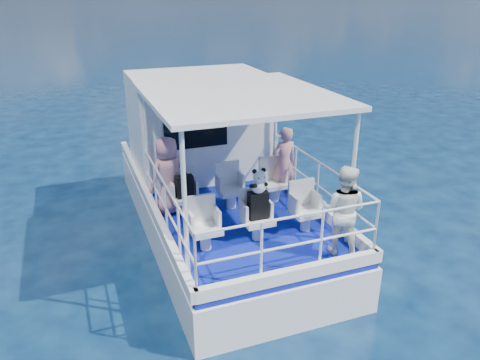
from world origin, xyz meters
name	(u,v)px	position (x,y,z in m)	size (l,w,h in m)	color
ground	(235,253)	(0.00, 0.00, 0.00)	(2000.00, 2000.00, 0.00)	#071935
hull	(219,230)	(0.00, 1.00, 0.00)	(3.00, 7.00, 1.60)	white
deck	(218,193)	(0.00, 1.00, 0.85)	(2.90, 6.90, 0.10)	#091588
cabin	(199,124)	(0.00, 2.30, 2.00)	(2.85, 2.00, 2.20)	white
canopy	(238,95)	(0.00, -0.20, 3.14)	(3.00, 3.20, 0.08)	white
canopy_posts	(239,161)	(0.00, -0.25, 2.00)	(2.77, 2.97, 2.20)	white
railings	(246,199)	(0.00, -0.58, 1.40)	(2.84, 3.59, 1.00)	white
seat_port_fwd	(185,205)	(-0.90, 0.20, 1.09)	(0.48, 0.46, 0.38)	silver
seat_center_fwd	(231,198)	(0.00, 0.20, 1.09)	(0.48, 0.46, 0.38)	silver
seat_stbd_fwd	(274,191)	(0.90, 0.20, 1.09)	(0.48, 0.46, 0.38)	silver
seat_port_aft	(205,238)	(-0.90, -1.10, 1.09)	(0.48, 0.46, 0.38)	silver
seat_center_aft	(257,228)	(0.00, -1.10, 1.09)	(0.48, 0.46, 0.38)	silver
seat_stbd_aft	(306,220)	(0.90, -1.10, 1.09)	(0.48, 0.46, 0.38)	silver
passenger_port_fwd	(168,176)	(-1.14, 0.41, 1.63)	(0.54, 0.39, 1.46)	#C37E8A
passenger_stbd_fwd	(284,163)	(1.11, 0.25, 1.63)	(0.53, 0.35, 1.46)	#CC848B
passenger_stbd_aft	(343,210)	(1.06, -1.95, 1.63)	(0.71, 0.55, 1.46)	white
backpack_port	(185,187)	(-0.90, 0.15, 1.48)	(0.31, 0.17, 0.41)	black
backpack_center	(258,205)	(0.00, -1.10, 1.52)	(0.31, 0.18, 0.47)	black
compact_camera	(184,174)	(-0.90, 0.16, 1.72)	(0.09, 0.06, 0.06)	black
panda	(259,181)	(0.00, -1.12, 1.95)	(0.26, 0.22, 0.41)	silver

